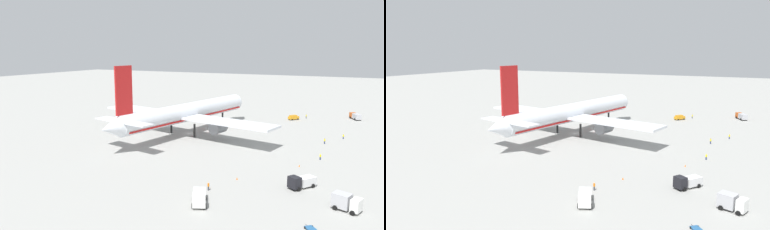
% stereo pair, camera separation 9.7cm
% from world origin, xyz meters
% --- Properties ---
extents(ground_plane, '(600.00, 600.00, 0.00)m').
position_xyz_m(ground_plane, '(0.00, 0.00, 0.00)').
color(ground_plane, '#9E9E99').
extents(airliner, '(72.50, 67.77, 24.39)m').
position_xyz_m(airliner, '(-1.31, 0.15, 7.39)').
color(airliner, silver).
rests_on(airliner, ground).
extents(service_truck_0, '(6.50, 5.47, 2.83)m').
position_xyz_m(service_truck_0, '(-34.53, -44.55, 1.42)').
color(service_truck_0, black).
rests_on(service_truck_0, ground).
extents(service_truck_1, '(3.87, 5.41, 3.05)m').
position_xyz_m(service_truck_1, '(-42.17, -53.79, 1.67)').
color(service_truck_1, white).
rests_on(service_truck_1, ground).
extents(service_truck_2, '(6.72, 4.81, 2.80)m').
position_xyz_m(service_truck_2, '(-51.57, -28.77, 1.40)').
color(service_truck_2, white).
rests_on(service_truck_2, ground).
extents(service_truck_3, '(7.12, 5.06, 2.49)m').
position_xyz_m(service_truck_3, '(53.80, -50.45, 1.43)').
color(service_truck_3, '#BF4C14').
rests_on(service_truck_3, ground).
extents(service_van, '(4.69, 4.24, 1.97)m').
position_xyz_m(service_van, '(41.66, -27.60, 1.03)').
color(service_van, orange).
rests_on(service_van, ground).
extents(baggage_cart_0, '(3.15, 3.00, 0.40)m').
position_xyz_m(baggage_cart_0, '(-53.01, -49.67, 0.27)').
color(baggage_cart_0, '#26598C').
rests_on(baggage_cart_0, ground).
extents(ground_worker_0, '(0.48, 0.48, 1.70)m').
position_xyz_m(ground_worker_0, '(47.25, -31.77, 0.86)').
color(ground_worker_0, '#3F3F47').
rests_on(ground_worker_0, ground).
extents(ground_worker_1, '(0.41, 0.41, 1.77)m').
position_xyz_m(ground_worker_1, '(6.17, -44.22, 0.90)').
color(ground_worker_1, navy).
rests_on(ground_worker_1, ground).
extents(ground_worker_2, '(0.54, 0.54, 1.77)m').
position_xyz_m(ground_worker_2, '(-44.54, -27.54, 0.90)').
color(ground_worker_2, '#3F3F47').
rests_on(ground_worker_2, ground).
extents(ground_worker_3, '(0.56, 0.56, 1.61)m').
position_xyz_m(ground_worker_3, '(-11.70, -45.32, 0.81)').
color(ground_worker_3, navy).
rests_on(ground_worker_3, ground).
extents(ground_worker_4, '(0.53, 0.53, 1.64)m').
position_xyz_m(ground_worker_4, '(15.44, -48.86, 0.83)').
color(ground_worker_4, navy).
rests_on(ground_worker_4, ground).
extents(traffic_cone_0, '(0.36, 0.36, 0.55)m').
position_xyz_m(traffic_cone_0, '(-35.84, -30.71, 0.28)').
color(traffic_cone_0, orange).
rests_on(traffic_cone_0, ground).
extents(traffic_cone_1, '(0.36, 0.36, 0.55)m').
position_xyz_m(traffic_cone_1, '(-20.18, -41.47, 0.28)').
color(traffic_cone_1, orange).
rests_on(traffic_cone_1, ground).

